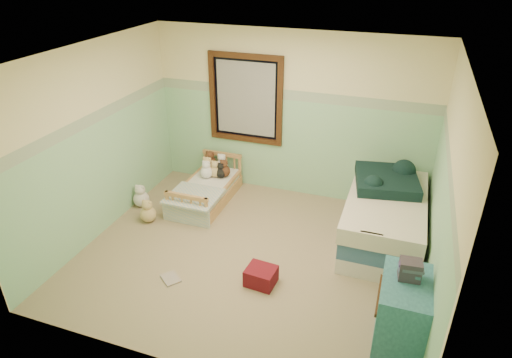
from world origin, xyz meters
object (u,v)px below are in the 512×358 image
(toddler_bed_frame, at_px, (207,196))
(floor_book, at_px, (171,278))
(plush_floor_tan, at_px, (148,214))
(red_pillow, at_px, (261,276))
(twin_bed_frame, at_px, (382,232))
(plush_floor_cream, at_px, (141,199))
(dresser, at_px, (402,312))

(toddler_bed_frame, distance_m, floor_book, 1.84)
(toddler_bed_frame, height_order, plush_floor_tan, plush_floor_tan)
(red_pillow, height_order, floor_book, red_pillow)
(plush_floor_tan, distance_m, floor_book, 1.36)
(toddler_bed_frame, xyz_separation_m, twin_bed_frame, (2.64, -0.14, 0.02))
(plush_floor_cream, distance_m, twin_bed_frame, 3.51)
(twin_bed_frame, bearing_deg, dresser, -79.79)
(dresser, height_order, red_pillow, dresser)
(plush_floor_tan, xyz_separation_m, floor_book, (0.91, -1.01, -0.10))
(plush_floor_tan, height_order, red_pillow, plush_floor_tan)
(toddler_bed_frame, relative_size, twin_bed_frame, 0.72)
(red_pillow, xyz_separation_m, floor_book, (-1.03, -0.29, -0.09))
(twin_bed_frame, height_order, dresser, dresser)
(plush_floor_cream, xyz_separation_m, floor_book, (1.23, -1.34, -0.11))
(plush_floor_cream, bearing_deg, plush_floor_tan, -45.83)
(toddler_bed_frame, distance_m, dresser, 3.50)
(red_pillow, bearing_deg, floor_book, -164.31)
(plush_floor_cream, relative_size, twin_bed_frame, 0.13)
(red_pillow, distance_m, floor_book, 1.07)
(plush_floor_tan, relative_size, floor_book, 0.99)
(plush_floor_cream, distance_m, floor_book, 1.83)
(plush_floor_cream, xyz_separation_m, plush_floor_tan, (0.32, -0.33, -0.00))
(plush_floor_tan, bearing_deg, twin_bed_frame, 11.69)
(plush_floor_cream, xyz_separation_m, dresser, (3.81, -1.40, 0.25))
(floor_book, bearing_deg, dresser, 36.50)
(red_pillow, bearing_deg, plush_floor_cream, 154.96)
(toddler_bed_frame, height_order, twin_bed_frame, twin_bed_frame)
(plush_floor_tan, bearing_deg, red_pillow, -20.45)
(plush_floor_tan, height_order, dresser, dresser)
(dresser, distance_m, red_pillow, 1.61)
(red_pillow, bearing_deg, plush_floor_tan, 159.55)
(plush_floor_tan, distance_m, red_pillow, 2.07)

